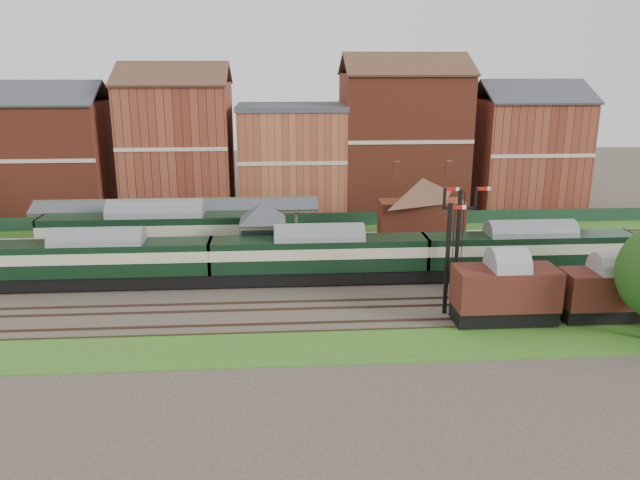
{
  "coord_description": "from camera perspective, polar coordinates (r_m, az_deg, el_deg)",
  "views": [
    {
      "loc": [
        -1.69,
        -47.59,
        17.15
      ],
      "look_at": [
        1.73,
        2.0,
        3.0
      ],
      "focal_mm": 35.0,
      "sensor_mm": 36.0,
      "label": 1
    }
  ],
  "objects": [
    {
      "name": "goods_van_a",
      "position": [
        44.04,
        16.57,
        -4.44
      ],
      "size": [
        6.86,
        2.97,
        4.16
      ],
      "color": "black",
      "rests_on": "ground"
    },
    {
      "name": "goods_van_b",
      "position": [
        47.07,
        24.76,
        -4.25
      ],
      "size": [
        6.16,
        2.67,
        3.74
      ],
      "color": "black",
      "rests_on": "ground"
    },
    {
      "name": "platform_railcar",
      "position": [
        57.0,
        -14.61,
        0.67
      ],
      "size": [
        20.1,
        3.16,
        4.63
      ],
      "color": "black",
      "rests_on": "ground"
    },
    {
      "name": "fence",
      "position": [
        67.63,
        -2.4,
        1.84
      ],
      "size": [
        90.0,
        0.12,
        1.5
      ],
      "primitive_type": "cube",
      "color": "#193823",
      "rests_on": "ground"
    },
    {
      "name": "grass_front",
      "position": [
        39.53,
        -1.13,
        -9.78
      ],
      "size": [
        90.0,
        5.0,
        0.06
      ],
      "primitive_type": "cube",
      "color": "#2D6619",
      "rests_on": "ground"
    },
    {
      "name": "grass_back",
      "position": [
        65.87,
        -2.34,
        0.81
      ],
      "size": [
        90.0,
        4.5,
        0.06
      ],
      "primitive_type": "cube",
      "color": "#2D6619",
      "rests_on": "ground"
    },
    {
      "name": "semaphore_siding",
      "position": [
        44.2,
        11.61,
        -1.54
      ],
      "size": [
        1.23,
        0.25,
        8.0
      ],
      "color": "black",
      "rests_on": "ground"
    },
    {
      "name": "platform",
      "position": [
        59.8,
        -6.97,
        -0.4
      ],
      "size": [
        55.0,
        3.4,
        1.0
      ],
      "primitive_type": "cube",
      "color": "#2D2D2D",
      "rests_on": "ground"
    },
    {
      "name": "dmu_train",
      "position": [
        49.95,
        -0.08,
        -1.37
      ],
      "size": [
        51.75,
        2.72,
        3.98
      ],
      "color": "black",
      "rests_on": "ground"
    },
    {
      "name": "brick_hut",
      "position": [
        53.7,
        3.39,
        -1.42
      ],
      "size": [
        3.2,
        2.64,
        2.94
      ],
      "color": "maroon",
      "rests_on": "ground"
    },
    {
      "name": "semaphore_bracket",
      "position": [
        48.77,
        12.54,
        0.63
      ],
      "size": [
        3.6,
        0.25,
        8.18
      ],
      "color": "black",
      "rests_on": "ground"
    },
    {
      "name": "town_backdrop",
      "position": [
        73.31,
        -2.75,
        7.91
      ],
      "size": [
        69.0,
        10.0,
        16.0
      ],
      "color": "brown",
      "rests_on": "ground"
    },
    {
      "name": "station_building",
      "position": [
        60.41,
        9.26,
        3.06
      ],
      "size": [
        8.1,
        8.1,
        5.9
      ],
      "color": "brown",
      "rests_on": "platform"
    },
    {
      "name": "ground",
      "position": [
        50.61,
        -1.81,
        -3.92
      ],
      "size": [
        160.0,
        160.0,
        0.0
      ],
      "primitive_type": "plane",
      "color": "#473D33",
      "rests_on": "ground"
    },
    {
      "name": "canopy",
      "position": [
        59.43,
        -12.89,
        3.28
      ],
      "size": [
        26.0,
        3.89,
        4.08
      ],
      "color": "#41492E",
      "rests_on": "platform"
    },
    {
      "name": "signal_box",
      "position": [
        52.74,
        -5.23,
        0.47
      ],
      "size": [
        5.4,
        5.4,
        6.0
      ],
      "color": "#6E7E5A",
      "rests_on": "ground"
    }
  ]
}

